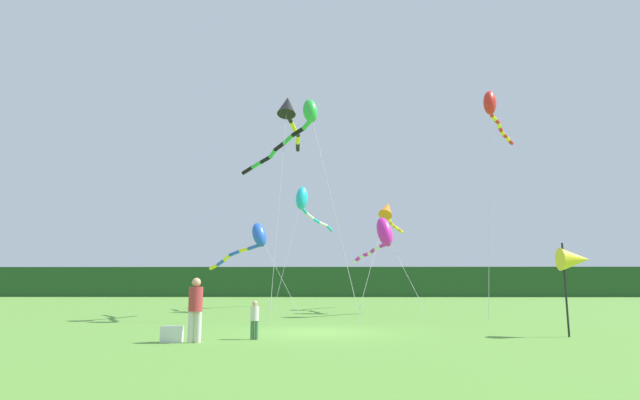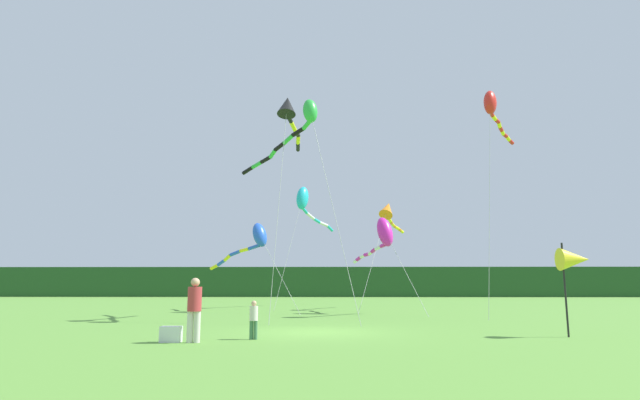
{
  "view_description": "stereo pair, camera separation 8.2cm",
  "coord_description": "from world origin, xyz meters",
  "px_view_note": "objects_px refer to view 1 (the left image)",
  "views": [
    {
      "loc": [
        0.4,
        -17.3,
        1.6
      ],
      "look_at": [
        0.0,
        6.0,
        5.42
      ],
      "focal_mm": 28.54,
      "sensor_mm": 36.0,
      "label": 1
    },
    {
      "loc": [
        0.49,
        -17.3,
        1.6
      ],
      "look_at": [
        0.0,
        6.0,
        5.42
      ],
      "focal_mm": 28.54,
      "sensor_mm": 36.0,
      "label": 2
    }
  ],
  "objects_px": {
    "kite_blue": "(254,239)",
    "kite_cyan": "(304,201)",
    "banner_flag_pole": "(575,260)",
    "kite_red": "(492,108)",
    "cooler_box": "(172,334)",
    "kite_magenta": "(383,234)",
    "kite_black": "(288,111)",
    "person_adult": "(195,306)",
    "kite_green": "(298,125)",
    "kite_orange": "(388,212)",
    "person_child": "(255,318)"
  },
  "relations": [
    {
      "from": "banner_flag_pole",
      "to": "kite_red",
      "type": "distance_m",
      "value": 12.8
    },
    {
      "from": "kite_blue",
      "to": "kite_black",
      "type": "bearing_deg",
      "value": -68.33
    },
    {
      "from": "cooler_box",
      "to": "kite_blue",
      "type": "bearing_deg",
      "value": 89.98
    },
    {
      "from": "kite_red",
      "to": "person_child",
      "type": "bearing_deg",
      "value": -135.46
    },
    {
      "from": "kite_magenta",
      "to": "kite_black",
      "type": "xyz_separation_m",
      "value": [
        -4.87,
        -4.84,
        5.44
      ]
    },
    {
      "from": "person_adult",
      "to": "cooler_box",
      "type": "relative_size",
      "value": 3.1
    },
    {
      "from": "kite_cyan",
      "to": "person_child",
      "type": "bearing_deg",
      "value": -91.41
    },
    {
      "from": "cooler_box",
      "to": "banner_flag_pole",
      "type": "xyz_separation_m",
      "value": [
        11.88,
        1.59,
        2.09
      ]
    },
    {
      "from": "kite_green",
      "to": "kite_black",
      "type": "height_order",
      "value": "kite_black"
    },
    {
      "from": "banner_flag_pole",
      "to": "kite_cyan",
      "type": "height_order",
      "value": "kite_cyan"
    },
    {
      "from": "person_adult",
      "to": "kite_blue",
      "type": "distance_m",
      "value": 15.27
    },
    {
      "from": "kite_green",
      "to": "kite_orange",
      "type": "bearing_deg",
      "value": 60.69
    },
    {
      "from": "kite_red",
      "to": "kite_black",
      "type": "xyz_separation_m",
      "value": [
        -10.44,
        -2.47,
        -0.95
      ]
    },
    {
      "from": "kite_magenta",
      "to": "kite_blue",
      "type": "height_order",
      "value": "kite_magenta"
    },
    {
      "from": "kite_magenta",
      "to": "kite_blue",
      "type": "xyz_separation_m",
      "value": [
        -7.27,
        1.21,
        -0.15
      ]
    },
    {
      "from": "cooler_box",
      "to": "kite_cyan",
      "type": "bearing_deg",
      "value": 82.45
    },
    {
      "from": "kite_red",
      "to": "kite_orange",
      "type": "relative_size",
      "value": 1.44
    },
    {
      "from": "kite_black",
      "to": "person_child",
      "type": "bearing_deg",
      "value": -91.77
    },
    {
      "from": "person_child",
      "to": "banner_flag_pole",
      "type": "relative_size",
      "value": 0.39
    },
    {
      "from": "person_adult",
      "to": "kite_cyan",
      "type": "height_order",
      "value": "kite_cyan"
    },
    {
      "from": "kite_magenta",
      "to": "kite_cyan",
      "type": "relative_size",
      "value": 0.74
    },
    {
      "from": "person_child",
      "to": "cooler_box",
      "type": "distance_m",
      "value": 2.32
    },
    {
      "from": "kite_magenta",
      "to": "kite_red",
      "type": "bearing_deg",
      "value": -23.02
    },
    {
      "from": "kite_magenta",
      "to": "kite_blue",
      "type": "relative_size",
      "value": 1.0
    },
    {
      "from": "person_adult",
      "to": "kite_cyan",
      "type": "distance_m",
      "value": 20.94
    },
    {
      "from": "person_adult",
      "to": "kite_magenta",
      "type": "bearing_deg",
      "value": 64.19
    },
    {
      "from": "kite_black",
      "to": "kite_blue",
      "type": "distance_m",
      "value": 8.58
    },
    {
      "from": "person_adult",
      "to": "kite_green",
      "type": "bearing_deg",
      "value": 75.28
    },
    {
      "from": "kite_red",
      "to": "kite_green",
      "type": "distance_m",
      "value": 10.46
    },
    {
      "from": "kite_black",
      "to": "cooler_box",
      "type": "bearing_deg",
      "value": -105.32
    },
    {
      "from": "kite_green",
      "to": "kite_cyan",
      "type": "bearing_deg",
      "value": 91.39
    },
    {
      "from": "cooler_box",
      "to": "kite_cyan",
      "type": "distance_m",
      "value": 21.16
    },
    {
      "from": "kite_blue",
      "to": "kite_cyan",
      "type": "distance_m",
      "value": 6.4
    },
    {
      "from": "kite_magenta",
      "to": "cooler_box",
      "type": "bearing_deg",
      "value": -118.1
    },
    {
      "from": "kite_blue",
      "to": "kite_orange",
      "type": "distance_m",
      "value": 8.78
    },
    {
      "from": "kite_orange",
      "to": "kite_black",
      "type": "bearing_deg",
      "value": -122.39
    },
    {
      "from": "person_child",
      "to": "kite_black",
      "type": "xyz_separation_m",
      "value": [
        0.25,
        8.04,
        9.08
      ]
    },
    {
      "from": "cooler_box",
      "to": "kite_red",
      "type": "height_order",
      "value": "kite_red"
    },
    {
      "from": "kite_cyan",
      "to": "banner_flag_pole",
      "type": "bearing_deg",
      "value": -63.1
    },
    {
      "from": "kite_blue",
      "to": "person_adult",
      "type": "bearing_deg",
      "value": -87.56
    },
    {
      "from": "cooler_box",
      "to": "person_adult",
      "type": "bearing_deg",
      "value": -8.22
    },
    {
      "from": "person_adult",
      "to": "banner_flag_pole",
      "type": "xyz_separation_m",
      "value": [
        11.24,
        1.69,
        1.33
      ]
    },
    {
      "from": "person_adult",
      "to": "kite_orange",
      "type": "xyz_separation_m",
      "value": [
        7.42,
        17.8,
        5.1
      ]
    },
    {
      "from": "cooler_box",
      "to": "kite_green",
      "type": "bearing_deg",
      "value": 71.17
    },
    {
      "from": "kite_blue",
      "to": "kite_cyan",
      "type": "relative_size",
      "value": 0.74
    },
    {
      "from": "kite_green",
      "to": "kite_orange",
      "type": "xyz_separation_m",
      "value": [
        5.16,
        9.19,
        -2.8
      ]
    },
    {
      "from": "kite_black",
      "to": "kite_orange",
      "type": "height_order",
      "value": "kite_black"
    },
    {
      "from": "cooler_box",
      "to": "kite_blue",
      "type": "height_order",
      "value": "kite_blue"
    },
    {
      "from": "kite_red",
      "to": "kite_cyan",
      "type": "distance_m",
      "value": 13.79
    },
    {
      "from": "kite_black",
      "to": "kite_cyan",
      "type": "height_order",
      "value": "kite_black"
    }
  ]
}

